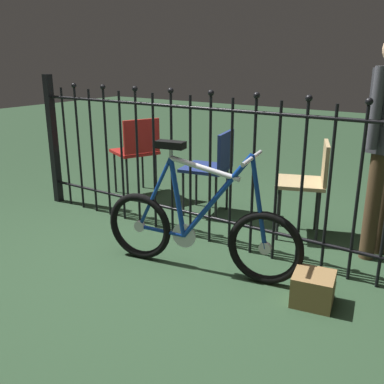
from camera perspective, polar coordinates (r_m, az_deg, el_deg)
ground_plane at (r=3.20m, az=-3.25°, el=-9.88°), size 20.00×20.00×0.00m
iron_fence at (r=3.44m, az=1.26°, el=3.73°), size 3.81×0.07×1.30m
bicycle at (r=3.03m, az=0.84°, el=-4.92°), size 1.46×0.42×0.92m
chair_tan at (r=3.69m, az=15.27°, el=1.79°), size 0.51×0.51×0.81m
chair_navy at (r=4.08m, az=2.85°, el=3.79°), size 0.49×0.49×0.81m
chair_red at (r=4.66m, az=-7.25°, el=5.79°), size 0.56×0.56×0.85m
display_crate at (r=2.83m, az=15.72°, el=-12.19°), size 0.28×0.28×0.20m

